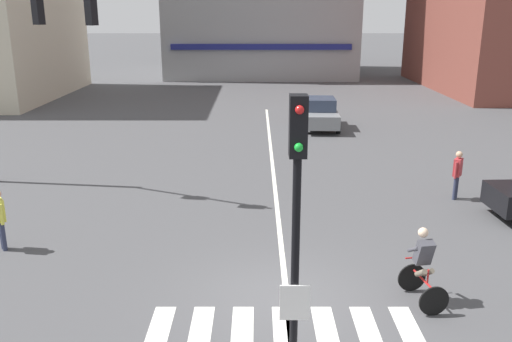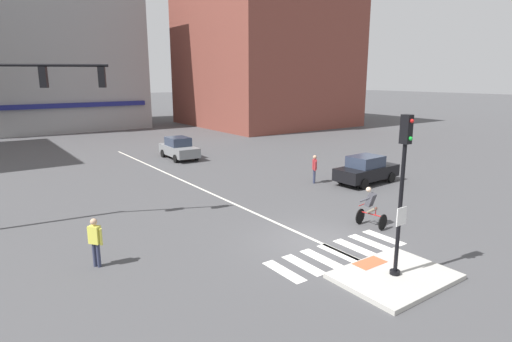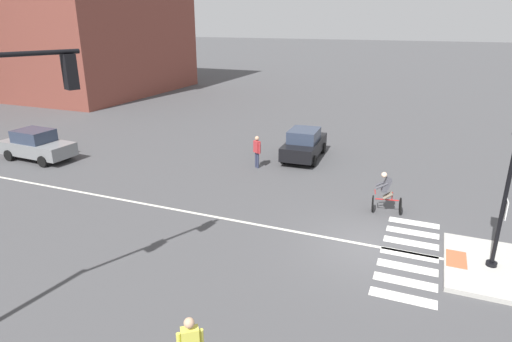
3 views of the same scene
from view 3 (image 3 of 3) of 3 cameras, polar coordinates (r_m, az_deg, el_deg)
ground_plane at (r=15.27m, az=14.85°, el=-9.69°), size 300.00×300.00×0.00m
traffic_island at (r=15.35m, az=28.48°, el=-11.10°), size 3.55×2.65×0.15m
tactile_pad_front at (r=15.20m, az=24.86°, el=-10.45°), size 1.10×0.60×0.01m
signal_pole at (r=14.18m, az=30.46°, el=-0.37°), size 0.44×0.38×4.93m
crosswalk_stripe_a at (r=13.07m, az=18.74°, el=-15.51°), size 0.44×1.80×0.01m
crosswalk_stripe_b at (r=13.77m, az=19.02°, el=-13.59°), size 0.44×1.80×0.01m
crosswalk_stripe_c at (r=14.48m, az=19.27°, el=-11.87°), size 0.44×1.80×0.01m
crosswalk_stripe_d at (r=15.21m, az=19.50°, el=-10.31°), size 0.44×1.80×0.01m
crosswalk_stripe_e at (r=15.95m, az=19.70°, el=-8.89°), size 0.44×1.80×0.01m
crosswalk_stripe_f at (r=16.70m, az=19.89°, el=-7.60°), size 0.44×1.80×0.01m
crosswalk_stripe_g at (r=17.45m, az=20.05°, el=-6.42°), size 0.44×1.80×0.01m
lane_centre_line at (r=19.05m, az=-16.34°, el=-3.80°), size 0.14×28.00×0.01m
car_black_cross_right at (r=23.78m, az=6.35°, el=3.57°), size 4.18×1.99×1.64m
car_grey_eastbound_distant at (r=26.24m, az=-26.89°, el=3.07°), size 1.97×4.16×1.64m
cyclist at (r=17.66m, az=16.74°, el=-2.66°), size 0.83×1.18×1.68m
pedestrian_waiting_far_side at (r=22.03m, az=0.13°, el=2.87°), size 0.39×0.47×1.67m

